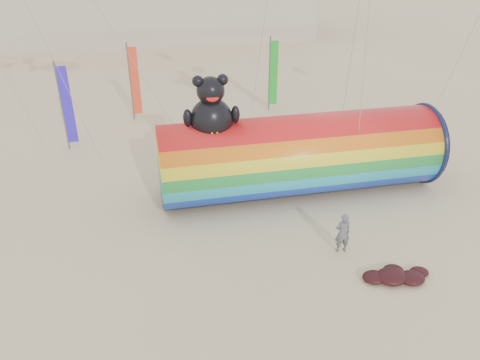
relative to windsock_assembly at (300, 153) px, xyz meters
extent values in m
plane|color=#CCB58C|center=(-4.02, -4.23, -2.05)|extent=(160.00, 160.00, 0.00)
cylinder|color=red|center=(0.01, 0.00, -0.10)|extent=(13.34, 3.89, 3.89)
torus|color=#0F1438|center=(6.55, 0.00, -0.10)|extent=(0.27, 4.08, 4.08)
cylinder|color=black|center=(6.71, 0.00, -0.10)|extent=(0.07, 3.85, 3.85)
ellipsoid|color=black|center=(-4.21, 0.00, 2.01)|extent=(1.90, 1.70, 2.00)
ellipsoid|color=yellow|center=(-4.21, -0.61, 1.90)|extent=(0.98, 0.43, 0.86)
sphere|color=black|center=(-4.21, 0.00, 3.34)|extent=(1.22, 1.22, 1.22)
sphere|color=black|center=(-4.74, 0.00, 3.79)|extent=(0.49, 0.49, 0.49)
sphere|color=black|center=(-3.68, 0.00, 3.79)|extent=(0.49, 0.49, 0.49)
ellipsoid|color=red|center=(-4.21, -0.50, 3.18)|extent=(0.54, 0.20, 0.34)
ellipsoid|color=black|center=(-5.27, -0.11, 2.23)|extent=(0.40, 0.40, 0.80)
ellipsoid|color=black|center=(-3.15, -0.11, 2.23)|extent=(0.40, 0.40, 0.80)
imported|color=#53545A|center=(0.10, -5.14, -1.18)|extent=(0.64, 0.43, 1.73)
ellipsoid|color=#3B0A0E|center=(1.17, -7.28, -1.85)|extent=(1.17, 0.99, 0.41)
ellipsoid|color=#3B0A0E|center=(1.87, -7.48, -1.88)|extent=(0.99, 0.84, 0.34)
ellipsoid|color=#3B0A0E|center=(0.57, -7.13, -1.89)|extent=(0.91, 0.77, 0.32)
ellipsoid|color=#3B0A0E|center=(1.47, -6.88, -1.91)|extent=(0.78, 0.66, 0.27)
ellipsoid|color=#3B0A0E|center=(2.37, -7.18, -1.92)|extent=(0.73, 0.62, 0.25)
cylinder|color=#59595E|center=(-11.59, 7.85, 0.55)|extent=(0.10, 0.10, 5.20)
cube|color=#2E1DDB|center=(-11.28, 7.85, 0.60)|extent=(0.56, 0.06, 4.50)
cylinder|color=#59595E|center=(-7.71, 12.04, 0.55)|extent=(0.10, 0.10, 5.20)
cube|color=#EE4021|center=(-7.40, 12.04, 0.60)|extent=(0.56, 0.06, 4.50)
cylinder|color=#59595E|center=(1.84, 11.96, 0.55)|extent=(0.10, 0.10, 5.20)
cube|color=green|center=(2.15, 11.96, 0.60)|extent=(0.56, 0.06, 4.50)
camera|label=1|loc=(-7.17, -19.25, 9.29)|focal=35.00mm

